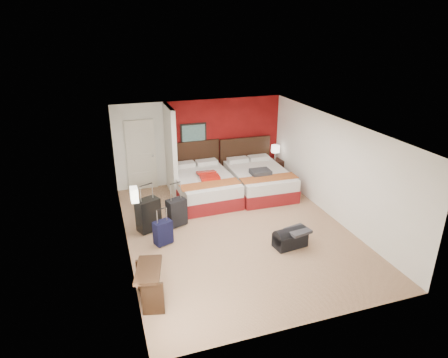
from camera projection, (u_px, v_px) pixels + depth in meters
name	position (u px, v px, depth m)	size (l,w,h in m)	color
ground	(237.00, 230.00, 9.16)	(6.50, 6.50, 0.00)	tan
room_walls	(164.00, 167.00, 9.54)	(5.02, 6.52, 2.50)	white
red_accent_panel	(224.00, 140.00, 11.76)	(3.50, 0.04, 2.50)	maroon
partition_wall	(171.00, 151.00, 10.70)	(0.12, 1.20, 2.50)	silver
entry_door	(141.00, 155.00, 11.09)	(0.82, 0.06, 2.05)	silver
bed_left	(204.00, 187.00, 10.73)	(1.54, 2.20, 0.66)	silver
bed_right	(259.00, 181.00, 11.14)	(1.53, 2.18, 0.65)	white
red_suitcase_open	(208.00, 175.00, 10.53)	(0.51, 0.70, 0.09)	#A8160E
jacket_bundle	(260.00, 172.00, 10.70)	(0.53, 0.43, 0.13)	#323337
nightstand	(274.00, 169.00, 12.13)	(0.42, 0.42, 0.59)	black
table_lamp	(275.00, 153.00, 11.93)	(0.26, 0.26, 0.47)	white
suitcase_black	(148.00, 216.00, 9.00)	(0.52, 0.32, 0.78)	black
suitcase_charcoal	(177.00, 213.00, 9.25)	(0.44, 0.28, 0.66)	black
suitcase_navy	(163.00, 234.00, 8.49)	(0.38, 0.24, 0.53)	black
duffel_bag	(290.00, 239.00, 8.44)	(0.70, 0.37, 0.36)	black
jacket_draped	(298.00, 231.00, 8.36)	(0.48, 0.41, 0.06)	#39383E
desk	(150.00, 285.00, 6.71)	(0.41, 0.82, 0.68)	black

